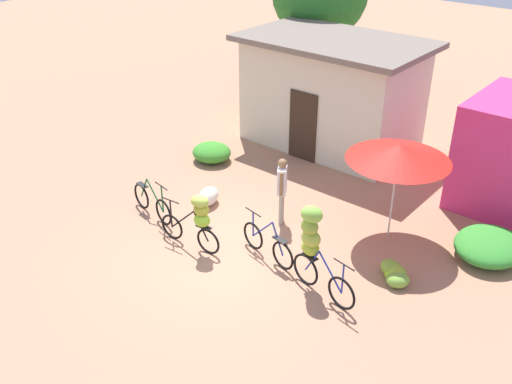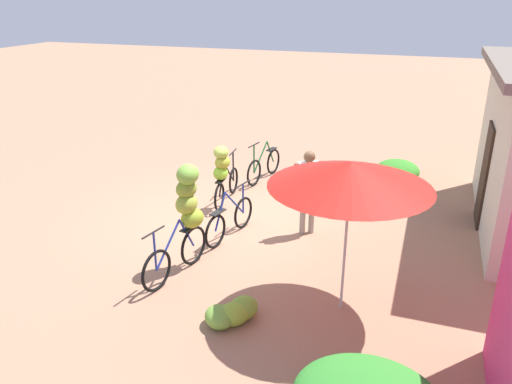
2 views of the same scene
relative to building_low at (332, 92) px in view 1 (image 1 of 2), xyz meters
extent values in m
plane|color=#AA775B|center=(1.50, -6.29, -1.62)|extent=(60.00, 60.00, 0.00)
cube|color=beige|center=(0.00, 0.00, -0.10)|extent=(4.77, 2.79, 3.03)
cube|color=#72665B|center=(0.00, 0.00, 1.50)|extent=(5.27, 3.29, 0.16)
cube|color=#332319|center=(0.00, -1.41, -0.62)|extent=(0.90, 0.06, 2.00)
cylinder|color=brown|center=(-2.52, 2.90, -0.21)|extent=(0.35, 0.35, 2.82)
ellipsoid|color=#3A8D2A|center=(-1.91, -3.15, -1.36)|extent=(1.13, 1.06, 0.51)
ellipsoid|color=#348E30|center=(5.90, -2.79, -1.36)|extent=(1.43, 1.66, 0.51)
cylinder|color=beige|center=(3.88, -3.45, -0.52)|extent=(0.04, 0.04, 2.19)
cone|color=red|center=(3.88, -3.45, 0.47)|extent=(2.24, 2.24, 0.35)
torus|color=black|center=(-0.41, -6.36, -1.30)|extent=(0.64, 0.16, 0.64)
torus|color=black|center=(-1.39, -6.18, -1.30)|extent=(0.64, 0.16, 0.64)
cylinder|color=#19592D|center=(-1.22, -6.21, -0.99)|extent=(0.38, 0.10, 0.63)
cylinder|color=#19592D|center=(-0.73, -6.30, -0.99)|extent=(0.67, 0.15, 0.64)
cylinder|color=black|center=(-0.41, -6.36, -0.60)|extent=(0.50, 0.12, 0.03)
cylinder|color=#19592D|center=(-0.41, -6.36, -0.95)|extent=(0.04, 0.04, 0.69)
cube|color=black|center=(-1.29, -6.20, -0.94)|extent=(0.38, 0.20, 0.02)
torus|color=black|center=(0.19, -6.64, -1.31)|extent=(0.61, 0.10, 0.61)
torus|color=black|center=(1.21, -6.55, -1.31)|extent=(0.61, 0.10, 0.61)
cylinder|color=black|center=(1.03, -6.57, -1.00)|extent=(0.39, 0.07, 0.65)
cylinder|color=black|center=(0.52, -6.61, -1.00)|extent=(0.70, 0.10, 0.66)
cylinder|color=black|center=(0.19, -6.64, -0.63)|extent=(0.50, 0.07, 0.03)
cylinder|color=black|center=(0.19, -6.64, -0.97)|extent=(0.04, 0.04, 0.69)
cube|color=black|center=(1.11, -6.56, -0.98)|extent=(0.37, 0.17, 0.02)
ellipsoid|color=#89C52E|center=(1.08, -6.57, -0.82)|extent=(0.40, 0.33, 0.30)
ellipsoid|color=#9AA02D|center=(1.04, -6.54, -0.59)|extent=(0.41, 0.34, 0.28)
ellipsoid|color=#99B142|center=(1.04, -6.57, -0.38)|extent=(0.47, 0.43, 0.26)
torus|color=black|center=(1.83, -5.78, -1.30)|extent=(0.63, 0.17, 0.63)
torus|color=black|center=(2.77, -5.96, -1.30)|extent=(0.63, 0.17, 0.63)
cylinder|color=navy|center=(2.61, -5.93, -0.98)|extent=(0.37, 0.10, 0.66)
cylinder|color=navy|center=(2.13, -5.84, -0.98)|extent=(0.65, 0.16, 0.67)
cylinder|color=black|center=(1.83, -5.78, -0.70)|extent=(0.50, 0.12, 0.03)
cylinder|color=navy|center=(1.83, -5.78, -1.00)|extent=(0.04, 0.04, 0.60)
cube|color=black|center=(2.68, -5.94, -0.95)|extent=(0.38, 0.20, 0.02)
torus|color=black|center=(4.37, -6.25, -1.28)|extent=(0.68, 0.17, 0.68)
torus|color=black|center=(3.43, -6.07, -1.28)|extent=(0.68, 0.17, 0.68)
cylinder|color=navy|center=(3.59, -6.10, -0.97)|extent=(0.37, 0.10, 0.63)
cylinder|color=navy|center=(4.07, -6.19, -0.97)|extent=(0.64, 0.15, 0.64)
cylinder|color=black|center=(4.37, -6.25, -0.62)|extent=(0.50, 0.12, 0.03)
cylinder|color=navy|center=(4.37, -6.25, -0.95)|extent=(0.04, 0.04, 0.66)
cube|color=black|center=(3.52, -6.09, -0.91)|extent=(0.38, 0.20, 0.02)
ellipsoid|color=#96B22F|center=(3.49, -6.04, -0.73)|extent=(0.51, 0.46, 0.33)
ellipsoid|color=#9CB13A|center=(3.54, -6.11, -0.47)|extent=(0.46, 0.39, 0.33)
ellipsoid|color=olive|center=(3.50, -6.11, -0.22)|extent=(0.44, 0.39, 0.30)
ellipsoid|color=#80B741|center=(3.50, -6.07, 0.03)|extent=(0.47, 0.39, 0.32)
ellipsoid|color=olive|center=(4.61, -4.72, -1.45)|extent=(0.57, 0.53, 0.33)
ellipsoid|color=#8EC424|center=(4.74, -4.84, -1.49)|extent=(0.48, 0.43, 0.25)
ellipsoid|color=#75A73B|center=(4.90, -4.97, -1.47)|extent=(0.61, 0.61, 0.29)
ellipsoid|color=#8CAF31|center=(4.79, -4.80, -1.46)|extent=(0.57, 0.58, 0.32)
ellipsoid|color=silver|center=(-0.25, -5.03, -1.40)|extent=(0.62, 0.80, 0.44)
cylinder|color=gray|center=(1.70, -4.62, -1.22)|extent=(0.11, 0.11, 0.80)
cylinder|color=gray|center=(1.60, -4.46, -1.22)|extent=(0.11, 0.11, 0.80)
cube|color=silver|center=(1.65, -4.54, -0.50)|extent=(0.38, 0.45, 0.63)
cylinder|color=brown|center=(1.78, -4.75, -0.47)|extent=(0.08, 0.08, 0.57)
cylinder|color=brown|center=(1.52, -4.33, -0.47)|extent=(0.08, 0.08, 0.57)
sphere|color=brown|center=(1.65, -4.54, -0.07)|extent=(0.22, 0.22, 0.22)
camera|label=1|loc=(8.54, -13.78, 5.59)|focal=40.26mm
camera|label=2|loc=(10.26, -2.53, 2.75)|focal=35.47mm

